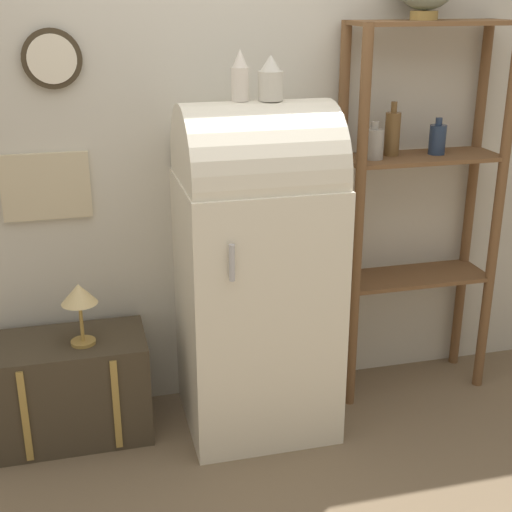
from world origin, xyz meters
TOP-DOWN VIEW (x-y plane):
  - ground_plane at (0.00, 0.00)m, footprint 12.00×12.00m
  - wall_back at (-0.00, 0.57)m, footprint 7.00×0.09m
  - refrigerator at (-0.00, 0.24)m, footprint 0.67×0.66m
  - suitcase_trunk at (-0.86, 0.32)m, footprint 0.70×0.40m
  - shelf_unit at (0.84, 0.38)m, footprint 0.78×0.30m
  - vase_left at (-0.07, 0.25)m, footprint 0.07×0.07m
  - vase_center at (0.06, 0.23)m, footprint 0.10×0.10m
  - desk_lamp at (-0.79, 0.27)m, footprint 0.16×0.16m

SIDE VIEW (x-z plane):
  - ground_plane at x=0.00m, z-range 0.00..0.00m
  - suitcase_trunk at x=-0.86m, z-range 0.00..0.49m
  - desk_lamp at x=-0.79m, z-range 0.57..0.85m
  - refrigerator at x=0.00m, z-range 0.03..1.57m
  - shelf_unit at x=0.84m, z-range 0.15..1.99m
  - wall_back at x=0.00m, z-range 0.00..2.70m
  - vase_center at x=0.06m, z-range 1.53..1.71m
  - vase_left at x=-0.07m, z-range 1.53..1.74m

